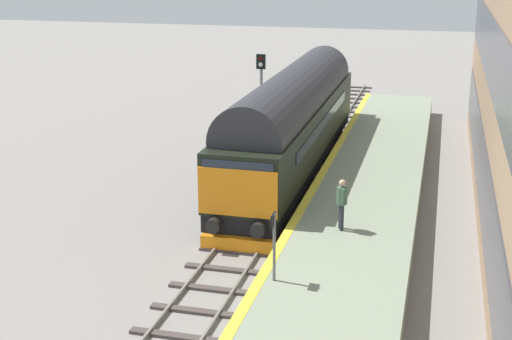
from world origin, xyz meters
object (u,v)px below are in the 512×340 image
Objects in this scene: signal_post_near at (261,92)px; waiting_passenger at (342,200)px; platform_number_sign at (274,236)px; diesel_locomotive at (293,120)px.

waiting_passenger is at bearing -64.91° from signal_post_near.
platform_number_sign reaches higher than waiting_passenger.
diesel_locomotive is 9.10m from waiting_passenger.
waiting_passenger is (5.67, -12.10, -0.94)m from signal_post_near.
platform_number_sign is (4.45, -16.24, -0.67)m from signal_post_near.
signal_post_near is (-2.34, 3.64, 0.46)m from diesel_locomotive.
diesel_locomotive is at bearing 99.47° from platform_number_sign.
diesel_locomotive is 3.77× the size of signal_post_near.
signal_post_near is 2.89× the size of waiting_passenger.
diesel_locomotive reaches higher than waiting_passenger.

